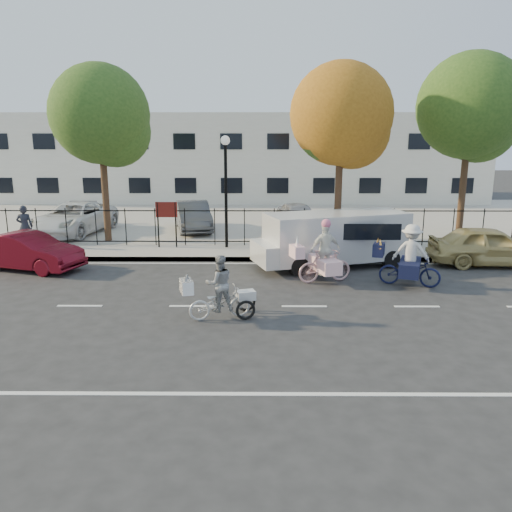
{
  "coord_description": "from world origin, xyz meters",
  "views": [
    {
      "loc": [
        1.79,
        -12.63,
        4.35
      ],
      "look_at": [
        1.71,
        1.2,
        1.1
      ],
      "focal_mm": 35.0,
      "sensor_mm": 36.0,
      "label": 1
    }
  ],
  "objects_px": {
    "bull_bike": "(409,262)",
    "lot_car_d": "(298,216)",
    "zebra_trike": "(220,294)",
    "pedestrian": "(25,226)",
    "red_sedan": "(28,251)",
    "white_van": "(333,237)",
    "lot_car_c": "(193,216)",
    "gold_sedan": "(489,246)",
    "lot_car_b": "(73,218)",
    "unicorn_bike": "(324,259)",
    "lot_car_a": "(70,217)",
    "lamppost": "(226,172)"
  },
  "relations": [
    {
      "from": "zebra_trike",
      "to": "white_van",
      "type": "height_order",
      "value": "white_van"
    },
    {
      "from": "zebra_trike",
      "to": "pedestrian",
      "type": "height_order",
      "value": "pedestrian"
    },
    {
      "from": "gold_sedan",
      "to": "lot_car_d",
      "type": "distance_m",
      "value": 8.78
    },
    {
      "from": "zebra_trike",
      "to": "red_sedan",
      "type": "bearing_deg",
      "value": 37.79
    },
    {
      "from": "lot_car_b",
      "to": "lot_car_c",
      "type": "relative_size",
      "value": 1.23
    },
    {
      "from": "lot_car_b",
      "to": "lot_car_c",
      "type": "bearing_deg",
      "value": 18.75
    },
    {
      "from": "bull_bike",
      "to": "red_sedan",
      "type": "height_order",
      "value": "bull_bike"
    },
    {
      "from": "lamppost",
      "to": "gold_sedan",
      "type": "relative_size",
      "value": 1.06
    },
    {
      "from": "pedestrian",
      "to": "white_van",
      "type": "bearing_deg",
      "value": 158.0
    },
    {
      "from": "lot_car_a",
      "to": "lot_car_c",
      "type": "height_order",
      "value": "lot_car_c"
    },
    {
      "from": "bull_bike",
      "to": "lot_car_b",
      "type": "distance_m",
      "value": 15.03
    },
    {
      "from": "lamppost",
      "to": "pedestrian",
      "type": "relative_size",
      "value": 2.6
    },
    {
      "from": "unicorn_bike",
      "to": "white_van",
      "type": "height_order",
      "value": "unicorn_bike"
    },
    {
      "from": "lot_car_c",
      "to": "white_van",
      "type": "bearing_deg",
      "value": -60.36
    },
    {
      "from": "lot_car_c",
      "to": "lot_car_d",
      "type": "relative_size",
      "value": 1.08
    },
    {
      "from": "lot_car_b",
      "to": "lot_car_c",
      "type": "height_order",
      "value": "lot_car_b"
    },
    {
      "from": "gold_sedan",
      "to": "red_sedan",
      "type": "bearing_deg",
      "value": 95.76
    },
    {
      "from": "lot_car_a",
      "to": "lot_car_b",
      "type": "relative_size",
      "value": 0.79
    },
    {
      "from": "unicorn_bike",
      "to": "white_van",
      "type": "relative_size",
      "value": 0.35
    },
    {
      "from": "red_sedan",
      "to": "lot_car_b",
      "type": "relative_size",
      "value": 0.76
    },
    {
      "from": "unicorn_bike",
      "to": "lot_car_c",
      "type": "height_order",
      "value": "unicorn_bike"
    },
    {
      "from": "lot_car_a",
      "to": "lot_car_b",
      "type": "distance_m",
      "value": 1.3
    },
    {
      "from": "unicorn_bike",
      "to": "lot_car_d",
      "type": "distance_m",
      "value": 8.34
    },
    {
      "from": "white_van",
      "to": "lot_car_c",
      "type": "distance_m",
      "value": 8.41
    },
    {
      "from": "zebra_trike",
      "to": "lot_car_b",
      "type": "xyz_separation_m",
      "value": [
        -7.43,
        10.54,
        0.23
      ]
    },
    {
      "from": "unicorn_bike",
      "to": "red_sedan",
      "type": "relative_size",
      "value": 0.53
    },
    {
      "from": "zebra_trike",
      "to": "red_sedan",
      "type": "distance_m",
      "value": 8.35
    },
    {
      "from": "pedestrian",
      "to": "lot_car_d",
      "type": "xyz_separation_m",
      "value": [
        11.13,
        3.87,
        -0.19
      ]
    },
    {
      "from": "bull_bike",
      "to": "lot_car_d",
      "type": "relative_size",
      "value": 0.55
    },
    {
      "from": "bull_bike",
      "to": "zebra_trike",
      "type": "bearing_deg",
      "value": 137.07
    },
    {
      "from": "red_sedan",
      "to": "lot_car_c",
      "type": "xyz_separation_m",
      "value": [
        4.76,
        6.73,
        0.19
      ]
    },
    {
      "from": "white_van",
      "to": "lot_car_b",
      "type": "xyz_separation_m",
      "value": [
        -10.98,
        5.3,
        -0.19
      ]
    },
    {
      "from": "red_sedan",
      "to": "gold_sedan",
      "type": "relative_size",
      "value": 0.94
    },
    {
      "from": "bull_bike",
      "to": "white_van",
      "type": "distance_m",
      "value": 3.08
    },
    {
      "from": "red_sedan",
      "to": "lot_car_c",
      "type": "height_order",
      "value": "lot_car_c"
    },
    {
      "from": "lot_car_b",
      "to": "lot_car_a",
      "type": "bearing_deg",
      "value": 125.39
    },
    {
      "from": "white_van",
      "to": "lot_car_a",
      "type": "xyz_separation_m",
      "value": [
        -11.55,
        6.46,
        -0.31
      ]
    },
    {
      "from": "bull_bike",
      "to": "white_van",
      "type": "bearing_deg",
      "value": 58.85
    },
    {
      "from": "bull_bike",
      "to": "lot_car_d",
      "type": "xyz_separation_m",
      "value": [
        -2.69,
        8.7,
        0.04
      ]
    },
    {
      "from": "red_sedan",
      "to": "lot_car_c",
      "type": "relative_size",
      "value": 0.94
    },
    {
      "from": "lot_car_c",
      "to": "zebra_trike",
      "type": "bearing_deg",
      "value": -92.26
    },
    {
      "from": "red_sedan",
      "to": "lot_car_b",
      "type": "height_order",
      "value": "lot_car_b"
    },
    {
      "from": "unicorn_bike",
      "to": "lot_car_a",
      "type": "relative_size",
      "value": 0.5
    },
    {
      "from": "lamppost",
      "to": "bull_bike",
      "type": "bearing_deg",
      "value": -39.69
    },
    {
      "from": "pedestrian",
      "to": "unicorn_bike",
      "type": "bearing_deg",
      "value": 148.14
    },
    {
      "from": "white_van",
      "to": "lot_car_d",
      "type": "relative_size",
      "value": 1.5
    },
    {
      "from": "unicorn_bike",
      "to": "pedestrian",
      "type": "relative_size",
      "value": 1.21
    },
    {
      "from": "lamppost",
      "to": "pedestrian",
      "type": "height_order",
      "value": "lamppost"
    },
    {
      "from": "lot_car_a",
      "to": "lot_car_d",
      "type": "bearing_deg",
      "value": -1.28
    },
    {
      "from": "lot_car_d",
      "to": "gold_sedan",
      "type": "bearing_deg",
      "value": -55.57
    }
  ]
}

